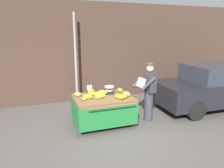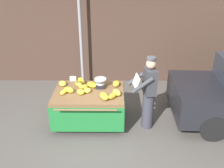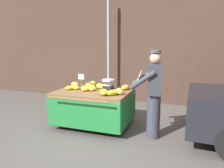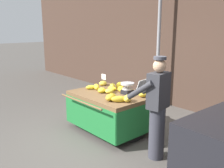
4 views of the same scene
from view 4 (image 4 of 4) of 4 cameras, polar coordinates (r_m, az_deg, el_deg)
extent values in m
plane|color=#514C47|center=(4.86, -3.25, -13.34)|extent=(60.00, 60.00, 0.00)
cube|color=#473328|center=(6.71, 17.93, 9.70)|extent=(16.00, 0.24, 3.67)
cylinder|color=gray|center=(6.69, 10.62, 8.22)|extent=(0.09, 0.09, 3.23)
cube|color=brown|center=(5.14, -0.18, -2.57)|extent=(1.60, 1.19, 0.08)
cylinder|color=black|center=(5.79, -4.90, -5.02)|extent=(0.05, 0.73, 0.73)
cylinder|color=#B7B7BC|center=(5.82, -5.08, -4.95)|extent=(0.01, 0.13, 0.13)
cylinder|color=black|center=(4.79, 5.59, -9.03)|extent=(0.05, 0.73, 0.73)
cylinder|color=#B7B7BC|center=(4.77, 5.86, -9.13)|extent=(0.01, 0.13, 0.13)
cylinder|color=#4C4742|center=(5.60, 3.79, -5.63)|extent=(0.05, 0.05, 0.73)
cube|color=#1E7233|center=(4.89, -5.46, -7.65)|extent=(1.60, 0.02, 0.60)
cube|color=#1E7233|center=(5.63, 4.38, -4.80)|extent=(1.60, 0.02, 0.60)
cube|color=#1E7233|center=(5.83, -5.39, -4.18)|extent=(0.02, 1.19, 0.60)
cube|color=#1E7233|center=(4.71, 6.33, -8.52)|extent=(0.02, 1.19, 0.60)
cylinder|color=brown|center=(4.68, -7.33, -4.02)|extent=(1.28, 0.04, 0.04)
cube|color=black|center=(5.07, 3.55, -1.82)|extent=(0.20, 0.20, 0.09)
cylinder|color=#B7B7BC|center=(5.05, 3.57, -0.72)|extent=(0.02, 0.02, 0.11)
cylinder|color=#B7B7BC|center=(5.03, 3.58, 0.08)|extent=(0.28, 0.28, 0.04)
cylinder|color=#B7B7BC|center=(5.06, 3.56, -1.10)|extent=(0.21, 0.21, 0.03)
cylinder|color=#997A51|center=(5.43, -1.88, -0.09)|extent=(0.01, 0.01, 0.22)
cube|color=white|center=(5.39, -1.93, 1.66)|extent=(0.14, 0.01, 0.12)
ellipsoid|color=yellow|center=(5.48, 0.11, -0.47)|extent=(0.23, 0.23, 0.12)
ellipsoid|color=yellow|center=(5.12, -0.62, -1.61)|extent=(0.21, 0.24, 0.10)
ellipsoid|color=yellow|center=(4.55, 3.58, -3.32)|extent=(0.25, 0.28, 0.13)
ellipsoid|color=gold|center=(4.90, 7.53, -2.33)|extent=(0.20, 0.30, 0.11)
ellipsoid|color=gold|center=(4.52, 1.56, -3.48)|extent=(0.26, 0.29, 0.12)
ellipsoid|color=yellow|center=(5.16, -2.39, -1.44)|extent=(0.23, 0.25, 0.11)
ellipsoid|color=yellow|center=(5.42, -3.59, -0.65)|extent=(0.28, 0.24, 0.12)
ellipsoid|color=yellow|center=(5.80, -2.09, 0.19)|extent=(0.25, 0.28, 0.11)
ellipsoid|color=gold|center=(5.22, 2.17, -1.17)|extent=(0.31, 0.29, 0.12)
ellipsoid|color=yellow|center=(5.46, -4.95, -0.75)|extent=(0.18, 0.24, 0.09)
ellipsoid|color=gold|center=(4.63, -0.27, -3.01)|extent=(0.27, 0.34, 0.13)
ellipsoid|color=gold|center=(5.57, 1.79, -0.23)|extent=(0.26, 0.33, 0.13)
ellipsoid|color=gold|center=(5.31, 0.05, -1.04)|extent=(0.23, 0.18, 0.10)
cylinder|color=#383842|center=(4.25, 10.25, -11.05)|extent=(0.26, 0.26, 0.88)
cube|color=#333338|center=(4.01, 10.67, -1.48)|extent=(0.28, 0.41, 0.58)
sphere|color=tan|center=(3.93, 10.91, 4.10)|extent=(0.21, 0.21, 0.21)
cylinder|color=#3F3F47|center=(3.91, 10.99, 5.91)|extent=(0.20, 0.20, 0.05)
cylinder|color=#333338|center=(3.94, 6.47, -1.44)|extent=(0.49, 0.16, 0.37)
cylinder|color=#333338|center=(4.29, 9.59, -0.35)|extent=(0.49, 0.16, 0.37)
cube|color=silver|center=(4.15, 7.08, -0.56)|extent=(0.14, 0.35, 0.25)
camera|label=1|loc=(5.70, -63.77, 9.76)|focal=33.15mm
camera|label=2|loc=(3.82, -76.24, 22.87)|focal=39.97mm
camera|label=3|loc=(2.07, -67.63, -5.13)|focal=34.14mm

